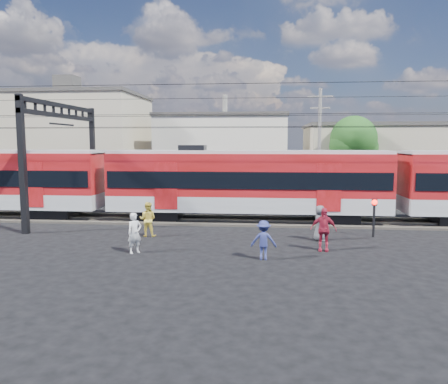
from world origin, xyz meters
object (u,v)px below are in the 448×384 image
(pedestrian_c, at_px, (264,240))
(crossing_signal, at_px, (374,211))
(pedestrian_a, at_px, (135,233))
(commuter_train, at_px, (251,181))

(pedestrian_c, height_order, crossing_signal, crossing_signal)
(pedestrian_a, relative_size, pedestrian_c, 1.09)
(pedestrian_a, relative_size, crossing_signal, 0.90)
(pedestrian_a, bearing_deg, crossing_signal, -21.72)
(commuter_train, bearing_deg, crossing_signal, -30.62)
(commuter_train, height_order, crossing_signal, commuter_train)
(pedestrian_a, xyz_separation_m, pedestrian_c, (5.38, -0.54, -0.07))
(commuter_train, relative_size, pedestrian_a, 29.49)
(pedestrian_a, distance_m, crossing_signal, 11.53)
(pedestrian_c, bearing_deg, commuter_train, -83.03)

